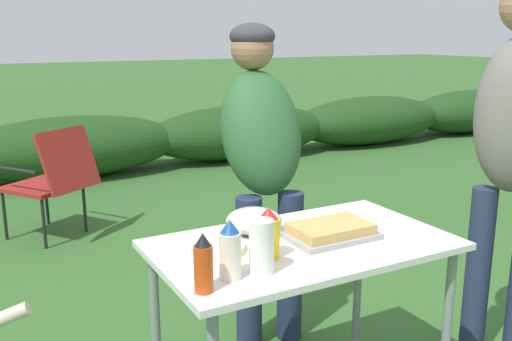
{
  "coord_description": "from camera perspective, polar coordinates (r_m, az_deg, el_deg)",
  "views": [
    {
      "loc": [
        -1.1,
        -1.66,
        1.49
      ],
      "look_at": [
        0.09,
        0.52,
        0.89
      ],
      "focal_mm": 40.0,
      "sensor_mm": 36.0,
      "label": 1
    }
  ],
  "objects": [
    {
      "name": "shrub_hedge",
      "position": [
        6.3,
        -18.03,
        2.23
      ],
      "size": [
        14.4,
        0.9,
        0.65
      ],
      "color": "#1E4219",
      "rests_on": "ground"
    },
    {
      "name": "paper_cup_stack",
      "position": [
        1.83,
        0.55,
        -7.62
      ],
      "size": [
        0.08,
        0.08,
        0.18
      ],
      "primitive_type": "cylinder",
      "color": "white",
      "rests_on": "folding_table"
    },
    {
      "name": "mustard_bottle",
      "position": [
        1.95,
        1.22,
        -6.37
      ],
      "size": [
        0.08,
        0.08,
        0.18
      ],
      "color": "yellow",
      "rests_on": "folding_table"
    },
    {
      "name": "camp_chair_green_behind_table",
      "position": [
        4.42,
        -19.65,
        -0.63
      ],
      "size": [
        0.71,
        0.75,
        0.83
      ],
      "rotation": [
        0.0,
        0.0,
        0.6
      ],
      "color": "maroon",
      "rests_on": "ground"
    },
    {
      "name": "standing_person_in_dark_puffer",
      "position": [
        2.72,
        0.59,
        1.99
      ],
      "size": [
        0.45,
        0.53,
        1.54
      ],
      "rotation": [
        0.0,
        0.0,
        -0.12
      ],
      "color": "#232D4C",
      "rests_on": "ground"
    },
    {
      "name": "plate_stack",
      "position": [
        2.04,
        -4.78,
        -7.65
      ],
      "size": [
        0.26,
        0.26,
        0.03
      ],
      "primitive_type": "cylinder",
      "color": "white",
      "rests_on": "folding_table"
    },
    {
      "name": "hot_sauce_bottle",
      "position": [
        1.71,
        -5.29,
        -9.29
      ],
      "size": [
        0.06,
        0.06,
        0.18
      ],
      "color": "#CC4214",
      "rests_on": "folding_table"
    },
    {
      "name": "mixing_bowl",
      "position": [
        2.21,
        -0.21,
        -5.03
      ],
      "size": [
        0.22,
        0.22,
        0.09
      ],
      "primitive_type": "ellipsoid",
      "color": "silver",
      "rests_on": "folding_table"
    },
    {
      "name": "folding_table",
      "position": [
        2.16,
        4.67,
        -9.02
      ],
      "size": [
        1.1,
        0.64,
        0.74
      ],
      "color": "silver",
      "rests_on": "ground"
    },
    {
      "name": "mayo_bottle",
      "position": [
        1.79,
        -2.62,
        -8.02
      ],
      "size": [
        0.07,
        0.07,
        0.19
      ],
      "color": "silver",
      "rests_on": "folding_table"
    },
    {
      "name": "food_tray",
      "position": [
        2.17,
        7.46,
        -6.04
      ],
      "size": [
        0.33,
        0.22,
        0.06
      ],
      "color": "#9E9EA3",
      "rests_on": "folding_table"
    }
  ]
}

